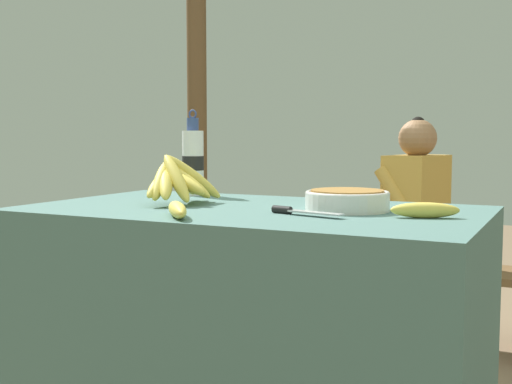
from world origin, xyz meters
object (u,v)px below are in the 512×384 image
water_bottle (193,161)px  knife (296,211)px  loose_banana_side (425,210)px  seated_vendor (408,217)px  serving_bowl (347,199)px  loose_banana_front (177,210)px  banana_bunch_green (270,239)px  support_post_near (197,86)px  wooden_bench (354,269)px  banana_bunch_ripe (177,180)px

water_bottle → knife: (0.53, -0.35, -0.11)m
loose_banana_side → seated_vendor: seated_vendor is taller
serving_bowl → knife: serving_bowl is taller
loose_banana_front → banana_bunch_green: loose_banana_front is taller
banana_bunch_green → support_post_near: bearing=150.8°
serving_bowl → water_bottle: water_bottle is taller
wooden_bench → support_post_near: bearing=161.5°
seated_vendor → banana_bunch_green: size_ratio=3.92×
water_bottle → banana_bunch_green: size_ratio=1.05×
banana_bunch_ripe → banana_bunch_green: size_ratio=1.06×
banana_bunch_ripe → support_post_near: 2.17m
banana_bunch_green → banana_bunch_ripe: bearing=-75.2°
wooden_bench → seated_vendor: seated_vendor is taller
seated_vendor → support_post_near: (-1.41, 0.40, 0.69)m
banana_bunch_ripe → support_post_near: bearing=120.0°
water_bottle → seated_vendor: seated_vendor is taller
banana_bunch_ripe → wooden_bench: banana_bunch_ripe is taller
wooden_bench → serving_bowl: bearing=-73.2°
banana_bunch_ripe → support_post_near: (-1.06, 1.84, 0.44)m
water_bottle → loose_banana_side: bearing=-18.1°
loose_banana_front → serving_bowl: bearing=44.6°
knife → banana_bunch_green: size_ratio=0.75×
loose_banana_front → seated_vendor: bearing=84.1°
loose_banana_front → support_post_near: (-1.23, 2.10, 0.49)m
loose_banana_side → knife: loose_banana_side is taller
knife → seated_vendor: 1.54m
knife → loose_banana_side: bearing=28.4°
banana_bunch_ripe → banana_bunch_green: 1.57m
loose_banana_front → knife: loose_banana_front is taller
water_bottle → seated_vendor: 1.29m
banana_bunch_green → wooden_bench: bearing=-0.2°
loose_banana_side → wooden_bench: 1.67m
serving_bowl → loose_banana_side: 0.23m
water_bottle → loose_banana_front: bearing=-61.8°
loose_banana_side → knife: size_ratio=0.82×
banana_bunch_ripe → serving_bowl: 0.50m
knife → seated_vendor: seated_vendor is taller
loose_banana_side → knife: 0.32m
loose_banana_front → support_post_near: bearing=120.4°
water_bottle → support_post_near: bearing=121.1°
banana_bunch_ripe → loose_banana_front: 0.32m
banana_bunch_ripe → wooden_bench: 1.56m
knife → banana_bunch_green: (-0.80, 1.55, -0.35)m
banana_bunch_ripe → seated_vendor: size_ratio=0.27×
wooden_bench → loose_banana_front: bearing=-86.9°
banana_bunch_green → seated_vendor: bearing=-1.9°
serving_bowl → support_post_near: 2.42m
loose_banana_front → banana_bunch_green: bearing=107.9°
water_bottle → seated_vendor: (0.46, 1.17, -0.30)m
serving_bowl → seated_vendor: size_ratio=0.21×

